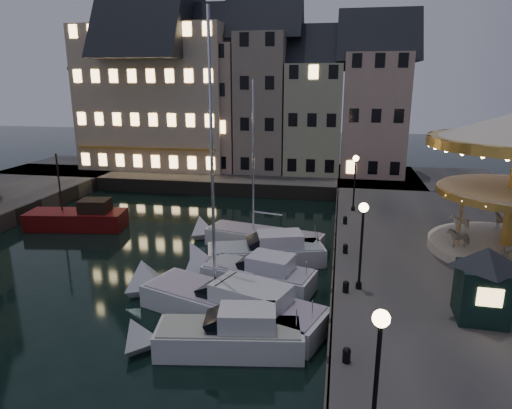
% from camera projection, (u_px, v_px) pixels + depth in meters
% --- Properties ---
extents(ground, '(160.00, 160.00, 0.00)m').
position_uv_depth(ground, '(206.00, 310.00, 22.06)').
color(ground, black).
rests_on(ground, ground).
extents(quay_east, '(16.00, 56.00, 1.30)m').
position_uv_depth(quay_east, '(481.00, 270.00, 25.12)').
color(quay_east, '#474442').
rests_on(quay_east, ground).
extents(quay_north, '(44.00, 12.00, 1.30)m').
position_uv_depth(quay_north, '(209.00, 176.00, 49.86)').
color(quay_north, '#474442').
rests_on(quay_north, ground).
extents(quaywall_e, '(0.15, 44.00, 1.30)m').
position_uv_depth(quaywall_e, '(334.00, 260.00, 26.53)').
color(quaywall_e, '#47423A').
rests_on(quaywall_e, ground).
extents(quaywall_n, '(48.00, 0.15, 1.30)m').
position_uv_depth(quaywall_n, '(211.00, 189.00, 43.81)').
color(quaywall_n, '#47423A').
rests_on(quaywall_n, ground).
extents(streetlamp_a, '(0.44, 0.44, 4.17)m').
position_uv_depth(streetlamp_a, '(378.00, 364.00, 11.20)').
color(streetlamp_a, black).
rests_on(streetlamp_a, quay_east).
extents(streetlamp_b, '(0.44, 0.44, 4.17)m').
position_uv_depth(streetlamp_b, '(362.00, 234.00, 20.69)').
color(streetlamp_b, black).
rests_on(streetlamp_b, quay_east).
extents(streetlamp_c, '(0.44, 0.44, 4.17)m').
position_uv_depth(streetlamp_c, '(355.00, 175.00, 33.49)').
color(streetlamp_c, black).
rests_on(streetlamp_c, quay_east).
extents(bollard_a, '(0.30, 0.30, 0.57)m').
position_uv_depth(bollard_a, '(347.00, 354.00, 15.74)').
color(bollard_a, black).
rests_on(bollard_a, quay_east).
extents(bollard_b, '(0.30, 0.30, 0.57)m').
position_uv_depth(bollard_b, '(346.00, 286.00, 20.95)').
color(bollard_b, black).
rests_on(bollard_b, quay_east).
extents(bollard_c, '(0.30, 0.30, 0.57)m').
position_uv_depth(bollard_c, '(345.00, 248.00, 25.70)').
color(bollard_c, black).
rests_on(bollard_c, quay_east).
extents(bollard_d, '(0.30, 0.30, 0.57)m').
position_uv_depth(bollard_d, '(345.00, 220.00, 30.91)').
color(bollard_d, black).
rests_on(bollard_d, quay_east).
extents(townhouse_na, '(5.50, 8.00, 12.80)m').
position_uv_depth(townhouse_na, '(114.00, 107.00, 51.90)').
color(townhouse_na, gray).
rests_on(townhouse_na, quay_north).
extents(townhouse_nb, '(6.16, 8.00, 13.80)m').
position_uv_depth(townhouse_nb, '(159.00, 103.00, 50.81)').
color(townhouse_nb, gray).
rests_on(townhouse_nb, quay_north).
extents(townhouse_nc, '(6.82, 8.00, 14.80)m').
position_uv_depth(townhouse_nc, '(212.00, 99.00, 49.61)').
color(townhouse_nc, tan).
rests_on(townhouse_nc, quay_north).
extents(townhouse_nd, '(5.50, 8.00, 15.80)m').
position_uv_depth(townhouse_nd, '(264.00, 94.00, 48.47)').
color(townhouse_nd, gray).
rests_on(townhouse_nd, quay_north).
extents(townhouse_ne, '(6.16, 8.00, 12.80)m').
position_uv_depth(townhouse_ne, '(315.00, 109.00, 47.90)').
color(townhouse_ne, '#A7A986').
rests_on(townhouse_ne, quay_north).
extents(townhouse_nf, '(6.82, 8.00, 13.80)m').
position_uv_depth(townhouse_nf, '(374.00, 105.00, 46.71)').
color(townhouse_nf, tan).
rests_on(townhouse_nf, quay_north).
extents(hotel_corner, '(17.60, 9.00, 16.80)m').
position_uv_depth(hotel_corner, '(159.00, 89.00, 50.41)').
color(hotel_corner, beige).
rests_on(hotel_corner, quay_north).
extents(motorboat_b, '(7.09, 2.95, 2.15)m').
position_uv_depth(motorboat_b, '(220.00, 337.00, 18.54)').
color(motorboat_b, silver).
rests_on(motorboat_b, ground).
extents(motorboat_c, '(9.92, 5.70, 13.37)m').
position_uv_depth(motorboat_c, '(224.00, 303.00, 21.33)').
color(motorboat_c, silver).
rests_on(motorboat_c, ground).
extents(motorboat_d, '(7.01, 3.76, 2.15)m').
position_uv_depth(motorboat_d, '(251.00, 275.00, 24.44)').
color(motorboat_d, silver).
rests_on(motorboat_d, ground).
extents(motorboat_e, '(8.01, 4.40, 2.15)m').
position_uv_depth(motorboat_e, '(259.00, 254.00, 27.43)').
color(motorboat_e, silver).
rests_on(motorboat_e, ground).
extents(motorboat_f, '(8.82, 4.07, 11.69)m').
position_uv_depth(motorboat_f, '(256.00, 238.00, 30.48)').
color(motorboat_f, silver).
rests_on(motorboat_f, ground).
extents(red_fishing_boat, '(7.43, 3.51, 5.84)m').
position_uv_depth(red_fishing_boat, '(79.00, 219.00, 34.10)').
color(red_fishing_boat, '#5C0A0B').
rests_on(red_fishing_boat, ground).
extents(ticket_kiosk, '(3.01, 3.01, 3.53)m').
position_uv_depth(ticket_kiosk, '(485.00, 271.00, 18.16)').
color(ticket_kiosk, black).
rests_on(ticket_kiosk, quay_east).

